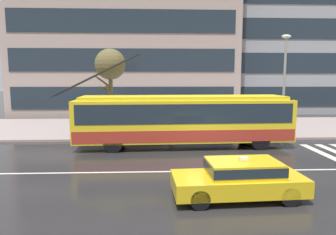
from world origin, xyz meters
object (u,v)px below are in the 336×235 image
at_px(pedestrian_approaching_curb, 251,112).
at_px(street_tree_bare, 110,66).
at_px(street_lamp, 284,77).
at_px(trolleybus, 184,119).
at_px(bus_shelter, 138,107).
at_px(pedestrian_at_shelter, 170,121).
at_px(taxi_oncoming_near, 240,177).

distance_m(pedestrian_approaching_curb, street_tree_bare, 10.16).
bearing_deg(street_lamp, trolleybus, -162.21).
xyz_separation_m(bus_shelter, street_tree_bare, (-1.92, 0.50, 2.85)).
height_order(bus_shelter, pedestrian_at_shelter, bus_shelter).
bearing_deg(pedestrian_approaching_curb, street_tree_bare, 166.66).
bearing_deg(street_tree_bare, taxi_oncoming_near, -64.21).
distance_m(trolleybus, pedestrian_at_shelter, 2.82).
distance_m(taxi_oncoming_near, pedestrian_approaching_curb, 10.62).
bearing_deg(street_lamp, street_tree_bare, 168.56).
bearing_deg(bus_shelter, taxi_oncoming_near, -71.23).
xyz_separation_m(pedestrian_at_shelter, street_lamp, (7.34, -0.55, 2.93)).
xyz_separation_m(taxi_oncoming_near, bus_shelter, (-3.97, 11.69, 1.26)).
bearing_deg(street_tree_bare, bus_shelter, -14.71).
distance_m(street_lamp, street_tree_bare, 11.72).
bearing_deg(bus_shelter, trolleybus, -54.42).
xyz_separation_m(pedestrian_approaching_curb, street_tree_bare, (-9.41, 2.23, 3.10)).
height_order(trolleybus, bus_shelter, trolleybus).
relative_size(trolleybus, taxi_oncoming_near, 3.07).
height_order(pedestrian_at_shelter, pedestrian_approaching_curb, pedestrian_approaching_curb).
relative_size(bus_shelter, pedestrian_approaching_curb, 2.08).
distance_m(trolleybus, bus_shelter, 4.89).
bearing_deg(pedestrian_approaching_curb, bus_shelter, 167.01).
bearing_deg(pedestrian_at_shelter, trolleybus, -76.73).
xyz_separation_m(trolleybus, street_lamp, (6.70, 2.15, 2.40)).
xyz_separation_m(bus_shelter, pedestrian_at_shelter, (2.20, -1.27, -0.87)).
bearing_deg(taxi_oncoming_near, pedestrian_at_shelter, 99.66).
distance_m(pedestrian_at_shelter, street_lamp, 7.92).
height_order(trolleybus, street_tree_bare, street_tree_bare).
relative_size(trolleybus, pedestrian_approaching_curb, 6.81).
distance_m(bus_shelter, pedestrian_approaching_curb, 7.70).
height_order(taxi_oncoming_near, pedestrian_at_shelter, pedestrian_at_shelter).
bearing_deg(trolleybus, street_lamp, 17.79).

